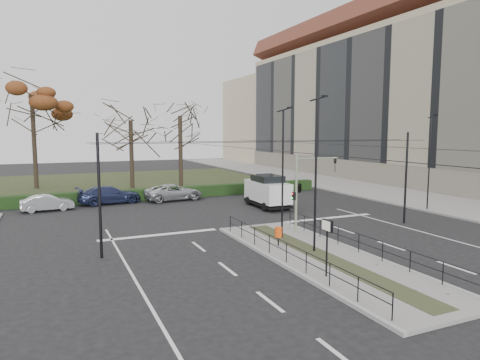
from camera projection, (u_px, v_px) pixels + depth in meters
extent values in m
plane|color=black|center=(295.00, 246.00, 22.63)|extent=(140.00, 140.00, 0.00)
cube|color=slate|center=(323.00, 258.00, 20.35)|extent=(4.40, 15.00, 0.14)
cube|color=slate|center=(329.00, 183.00, 49.86)|extent=(8.00, 90.00, 0.14)
cube|color=black|center=(105.00, 183.00, 49.25)|extent=(38.00, 26.00, 0.10)
cube|color=black|center=(123.00, 196.00, 37.04)|extent=(38.00, 1.00, 1.00)
cube|color=#C4B58E|center=(386.00, 108.00, 54.69)|extent=(12.00, 52.00, 18.00)
cube|color=black|center=(348.00, 99.00, 52.14)|extent=(0.10, 50.96, 14.76)
cube|color=#5B291F|center=(371.00, 23.00, 52.31)|extent=(7.09, 52.00, 4.88)
cube|color=#5B291F|center=(408.00, 28.00, 54.73)|extent=(7.09, 52.00, 4.88)
cylinder|color=black|center=(393.00, 307.00, 13.38)|extent=(0.04, 0.04, 0.90)
cylinder|color=black|center=(230.00, 224.00, 25.37)|extent=(0.04, 0.04, 0.90)
cylinder|color=black|center=(290.00, 218.00, 27.02)|extent=(0.04, 0.04, 0.90)
cylinder|color=black|center=(286.00, 243.00, 19.32)|extent=(0.04, 13.20, 0.04)
cylinder|color=black|center=(359.00, 234.00, 20.98)|extent=(0.04, 13.20, 0.04)
cylinder|color=black|center=(99.00, 196.00, 20.23)|extent=(0.14, 0.14, 6.00)
cylinder|color=black|center=(406.00, 178.00, 27.98)|extent=(0.14, 0.14, 6.00)
cylinder|color=black|center=(287.00, 142.00, 22.91)|extent=(20.00, 0.02, 0.02)
cylinder|color=black|center=(269.00, 141.00, 24.73)|extent=(20.00, 0.02, 0.02)
cylinder|color=black|center=(252.00, 149.00, 18.80)|extent=(0.02, 34.00, 0.02)
cylinder|color=black|center=(377.00, 146.00, 21.62)|extent=(0.02, 34.00, 0.02)
cylinder|color=gray|center=(296.00, 193.00, 24.98)|extent=(0.14, 0.14, 4.67)
cylinder|color=gray|center=(318.00, 158.00, 25.33)|extent=(2.87, 0.09, 0.09)
imported|color=black|center=(335.00, 165.00, 25.89)|extent=(0.14, 0.17, 0.81)
imported|color=black|center=(299.00, 187.00, 25.02)|extent=(0.47, 1.80, 0.72)
cube|color=black|center=(294.00, 196.00, 24.94)|extent=(0.20, 0.14, 0.45)
sphere|color=#FF0C0C|center=(292.00, 194.00, 24.88)|extent=(0.10, 0.10, 0.10)
sphere|color=#0CE533|center=(292.00, 198.00, 24.91)|extent=(0.10, 0.10, 0.10)
cylinder|color=black|center=(278.00, 241.00, 22.22)|extent=(0.08, 0.08, 0.47)
cylinder|color=#ED4D0D|center=(278.00, 232.00, 22.17)|extent=(0.38, 0.38, 0.52)
cylinder|color=black|center=(327.00, 250.00, 17.43)|extent=(0.08, 0.08, 2.24)
cube|color=black|center=(327.00, 225.00, 17.31)|extent=(0.11, 0.62, 0.47)
cube|color=silver|center=(326.00, 226.00, 17.28)|extent=(0.02, 0.54, 0.39)
cylinder|color=black|center=(316.00, 177.00, 20.78)|extent=(0.11, 0.11, 7.46)
cube|color=black|center=(325.00, 96.00, 20.50)|extent=(0.33, 0.13, 0.09)
cylinder|color=black|center=(283.00, 175.00, 23.44)|extent=(0.11, 0.11, 7.06)
cube|color=black|center=(290.00, 108.00, 23.19)|extent=(0.31, 0.12, 0.09)
cylinder|color=black|center=(429.00, 163.00, 32.27)|extent=(0.10, 0.10, 6.99)
cube|color=black|center=(436.00, 115.00, 32.01)|extent=(0.31, 0.12, 0.09)
imported|color=#A3A7AB|center=(47.00, 203.00, 32.56)|extent=(3.86, 1.61, 1.24)
imported|color=#20274B|center=(109.00, 195.00, 35.86)|extent=(5.36, 2.64, 1.50)
imported|color=#A3A7AB|center=(174.00, 192.00, 37.65)|extent=(5.33, 2.90, 1.42)
cube|color=silver|center=(267.00, 191.00, 34.20)|extent=(2.17, 4.86, 1.55)
cube|color=black|center=(268.00, 180.00, 34.09)|extent=(1.94, 2.70, 0.73)
cube|color=black|center=(267.00, 203.00, 34.31)|extent=(2.22, 4.96, 0.18)
cylinder|color=black|center=(288.00, 205.00, 33.22)|extent=(0.24, 0.67, 0.66)
cylinder|color=black|center=(264.00, 207.00, 32.47)|extent=(0.24, 0.67, 0.66)
cylinder|color=black|center=(270.00, 199.00, 36.14)|extent=(0.24, 0.67, 0.66)
cylinder|color=black|center=(248.00, 201.00, 35.38)|extent=(0.24, 0.67, 0.66)
cylinder|color=black|center=(34.00, 142.00, 44.29)|extent=(0.44, 0.44, 9.63)
ellipsoid|color=#592D14|center=(32.00, 95.00, 43.74)|extent=(8.50, 8.50, 6.05)
cylinder|color=black|center=(132.00, 154.00, 44.51)|extent=(0.44, 0.44, 7.08)
cylinder|color=black|center=(181.00, 152.00, 45.24)|extent=(0.44, 0.44, 7.57)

